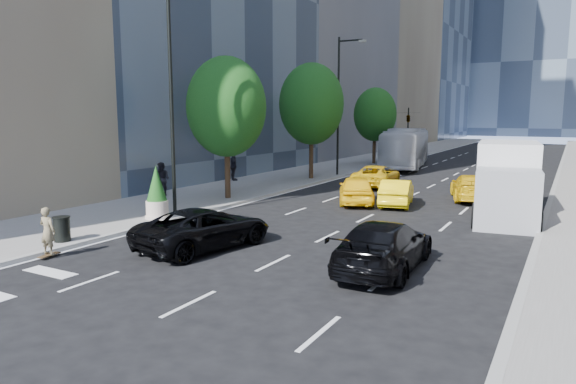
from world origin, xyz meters
The scene contains 21 objects.
ground centered at (0.00, 0.00, 0.00)m, with size 160.00×160.00×0.00m, color black.
sidewalk_left centered at (-9.00, 30.00, 0.07)m, with size 6.00×120.00×0.15m, color slate.
lamp_near centered at (-6.32, 4.00, 5.81)m, with size 2.13×0.22×10.00m.
lamp_far centered at (-6.32, 22.00, 5.81)m, with size 2.13×0.22×10.00m.
tree_near centered at (-7.20, 9.00, 4.97)m, with size 4.20×4.20×7.46m.
tree_mid centered at (-7.20, 19.00, 5.32)m, with size 4.50×4.50×7.99m.
tree_far centered at (-7.20, 32.00, 4.62)m, with size 3.90×3.90×6.92m.
traffic_signal centered at (-6.40, 40.00, 4.23)m, with size 2.48×0.53×5.20m.
skateboarder centered at (-5.60, -3.00, 0.77)m, with size 0.56×0.37×1.54m, color #786B4B.
black_sedan_lincoln centered at (-2.00, 0.41, 0.70)m, with size 2.32×5.03×1.40m, color black.
black_sedan_mercedes centered at (4.20, 1.00, 0.73)m, with size 2.05×5.04×1.46m, color black.
taxi_a centered at (-0.82, 11.50, 0.74)m, with size 1.74×4.32×1.47m, color yellow.
taxi_b centered at (1.20, 11.90, 0.67)m, with size 1.42×4.07×1.34m, color yellow.
taxi_c centered at (-2.00, 17.90, 0.70)m, with size 2.31×5.01×1.39m, color #DEAF0B.
taxi_d centered at (4.20, 15.50, 0.70)m, with size 1.95×4.79×1.39m, color #DDAC0B.
city_bus centered at (-4.03, 31.23, 1.72)m, with size 2.89×12.35×3.44m, color silver.
box_truck centered at (6.39, 11.31, 1.70)m, with size 3.32×7.22×3.34m.
pedestrian_a centered at (-10.77, 7.82, 1.07)m, with size 0.89×0.70×1.84m, color black.
pedestrian_b centered at (-11.20, 15.24, 1.12)m, with size 1.14×0.47×1.94m, color black.
trash_can centered at (-6.60, -1.73, 0.57)m, with size 0.56×0.56×0.84m, color black.
planter_shrub centered at (-6.60, 3.00, 1.24)m, with size 0.95×0.95×2.28m.
Camera 1 is at (8.88, -13.23, 4.52)m, focal length 32.00 mm.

